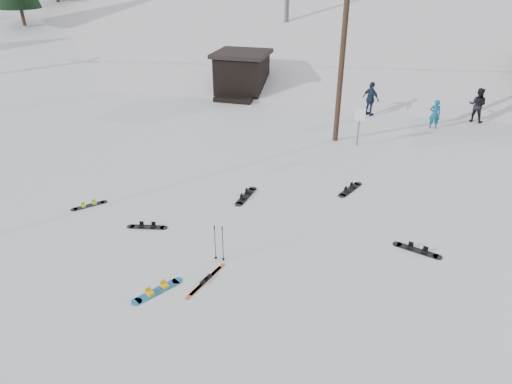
# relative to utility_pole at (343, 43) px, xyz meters

# --- Properties ---
(ground) EXTENTS (200.00, 200.00, 0.00)m
(ground) POSITION_rel_utility_pole_xyz_m (-2.00, -14.00, -4.68)
(ground) COLOR white
(ground) RESTS_ON ground
(ski_slope) EXTENTS (60.00, 85.24, 65.97)m
(ski_slope) POSITION_rel_utility_pole_xyz_m (-2.00, 41.00, -16.68)
(ski_slope) COLOR silver
(ski_slope) RESTS_ON ground
(ridge_left) EXTENTS (47.54, 95.03, 58.38)m
(ridge_left) POSITION_rel_utility_pole_xyz_m (-38.00, 34.00, -15.68)
(ridge_left) COLOR white
(ridge_left) RESTS_ON ground
(treeline_left) EXTENTS (20.00, 64.00, 10.00)m
(treeline_left) POSITION_rel_utility_pole_xyz_m (-36.00, 26.00, -4.68)
(treeline_left) COLOR black
(treeline_left) RESTS_ON ground
(treeline_crest) EXTENTS (50.00, 6.00, 10.00)m
(treeline_crest) POSITION_rel_utility_pole_xyz_m (-2.00, 72.00, -4.68)
(treeline_crest) COLOR black
(treeline_crest) RESTS_ON ski_slope
(utility_pole) EXTENTS (2.00, 0.26, 9.00)m
(utility_pole) POSITION_rel_utility_pole_xyz_m (0.00, 0.00, 0.00)
(utility_pole) COLOR #3A2819
(utility_pole) RESTS_ON ground
(trail_sign) EXTENTS (0.50, 0.09, 1.85)m
(trail_sign) POSITION_rel_utility_pole_xyz_m (1.10, -0.42, -3.41)
(trail_sign) COLOR #595B60
(trail_sign) RESTS_ON ground
(lift_hut) EXTENTS (3.40, 4.10, 2.75)m
(lift_hut) POSITION_rel_utility_pole_xyz_m (-7.00, 6.94, -3.32)
(lift_hut) COLOR black
(lift_hut) RESTS_ON ground
(hero_snowboard) EXTENTS (0.99, 1.40, 0.11)m
(hero_snowboard) POSITION_rel_utility_pole_xyz_m (-3.39, -12.95, -4.65)
(hero_snowboard) COLOR #1B74B5
(hero_snowboard) RESTS_ON ground
(hero_skis) EXTENTS (0.57, 1.80, 0.10)m
(hero_skis) POSITION_rel_utility_pole_xyz_m (-2.26, -12.18, -4.65)
(hero_skis) COLOR #D44C15
(hero_skis) RESTS_ON ground
(ski_poles) EXTENTS (0.33, 0.09, 1.20)m
(ski_poles) POSITION_rel_utility_pole_xyz_m (-2.22, -11.11, -4.06)
(ski_poles) COLOR black
(ski_poles) RESTS_ON ground
(board_scatter_a) EXTENTS (1.39, 0.49, 0.10)m
(board_scatter_a) POSITION_rel_utility_pole_xyz_m (-5.23, -10.00, -4.66)
(board_scatter_a) COLOR black
(board_scatter_a) RESTS_ON ground
(board_scatter_b) EXTENTS (0.47, 1.67, 0.12)m
(board_scatter_b) POSITION_rel_utility_pole_xyz_m (-2.61, -6.97, -4.65)
(board_scatter_b) COLOR black
(board_scatter_b) RESTS_ON ground
(board_scatter_c) EXTENTS (0.99, 1.05, 0.09)m
(board_scatter_c) POSITION_rel_utility_pole_xyz_m (-8.01, -9.21, -4.66)
(board_scatter_c) COLOR black
(board_scatter_c) RESTS_ON ground
(board_scatter_d) EXTENTS (1.49, 0.68, 0.11)m
(board_scatter_d) POSITION_rel_utility_pole_xyz_m (3.60, -9.02, -4.65)
(board_scatter_d) COLOR black
(board_scatter_d) RESTS_ON ground
(board_scatter_f) EXTENTS (0.83, 1.54, 0.12)m
(board_scatter_f) POSITION_rel_utility_pole_xyz_m (1.21, -5.34, -4.65)
(board_scatter_f) COLOR black
(board_scatter_f) RESTS_ON ground
(skier_teal) EXTENTS (0.56, 0.37, 1.55)m
(skier_teal) POSITION_rel_utility_pole_xyz_m (4.83, 3.21, -3.91)
(skier_teal) COLOR #0B4F72
(skier_teal) RESTS_ON ground
(skier_dark) EXTENTS (1.10, 0.98, 1.89)m
(skier_dark) POSITION_rel_utility_pole_xyz_m (7.13, 4.96, -3.74)
(skier_dark) COLOR black
(skier_dark) RESTS_ON ground
(skier_navy) EXTENTS (1.18, 1.07, 1.93)m
(skier_navy) POSITION_rel_utility_pole_xyz_m (1.43, 4.54, -3.72)
(skier_navy) COLOR #17243B
(skier_navy) RESTS_ON ground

